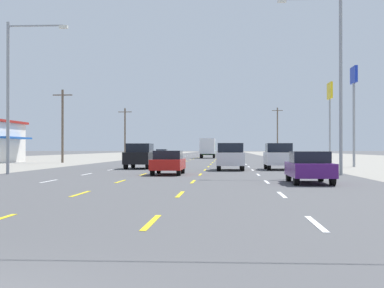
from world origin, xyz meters
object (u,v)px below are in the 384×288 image
object	(u,v)px
suv_far_right_midfar	(278,156)
streetlight_left_row_0	(14,86)
pole_sign_right_row_1	(354,92)
sedan_center_turn_near	(168,162)
sedan_far_left_farther	(162,154)
suv_inner_right_mid	(230,156)
suv_inner_left_far	(140,156)
box_truck_center_turn_farthest	(208,147)
sedan_far_right_nearest	(309,167)
streetlight_right_row_0	(335,72)
pole_sign_right_row_2	(330,100)

from	to	relation	value
suv_far_right_midfar	streetlight_left_row_0	world-z (taller)	streetlight_left_row_0
suv_far_right_midfar	pole_sign_right_row_1	distance (m)	11.27
sedan_center_turn_near	sedan_far_left_farther	xyz separation A→B (m)	(-7.00, 57.66, 0.00)
suv_inner_right_mid	streetlight_left_row_0	world-z (taller)	streetlight_left_row_0
suv_inner_left_far	sedan_center_turn_near	bearing A→B (deg)	-72.16
suv_inner_right_mid	pole_sign_right_row_1	xyz separation A→B (m)	(10.71, 8.14, 5.47)
suv_inner_right_mid	box_truck_center_turn_farthest	size ratio (longest dim) A/B	0.68
sedan_far_right_nearest	suv_inner_left_far	world-z (taller)	suv_inner_left_far
suv_inner_left_far	streetlight_right_row_0	xyz separation A→B (m)	(13.32, -10.40, 5.13)
suv_inner_left_far	suv_inner_right_mid	bearing A→B (deg)	-22.48
pole_sign_right_row_1	streetlight_left_row_0	xyz separation A→B (m)	(-24.09, -15.59, -1.05)
suv_far_right_midfar	pole_sign_right_row_1	xyz separation A→B (m)	(7.09, 6.84, 5.47)
sedan_far_right_nearest	suv_inner_right_mid	size ratio (longest dim) A/B	0.92
sedan_center_turn_near	suv_inner_left_far	world-z (taller)	suv_inner_left_far
box_truck_center_turn_farthest	pole_sign_right_row_2	world-z (taller)	pole_sign_right_row_2
suv_inner_left_far	sedan_far_right_nearest	bearing A→B (deg)	-60.21
sedan_center_turn_near	streetlight_left_row_0	xyz separation A→B (m)	(-9.57, -0.12, 4.69)
sedan_far_right_nearest	suv_far_right_midfar	bearing A→B (deg)	89.62
suv_far_right_midfar	sedan_far_left_farther	xyz separation A→B (m)	(-14.43, 49.03, -0.27)
sedan_far_left_farther	box_truck_center_turn_farthest	size ratio (longest dim) A/B	0.62
sedan_center_turn_near	box_truck_center_turn_farthest	size ratio (longest dim) A/B	0.62
streetlight_left_row_0	sedan_far_right_nearest	bearing A→B (deg)	-25.82
sedan_center_turn_near	suv_inner_left_far	size ratio (longest dim) A/B	0.92
suv_inner_right_mid	box_truck_center_turn_farthest	world-z (taller)	box_truck_center_turn_farthest
sedan_center_turn_near	pole_sign_right_row_2	distance (m)	38.39
sedan_far_left_farther	pole_sign_right_row_2	size ratio (longest dim) A/B	0.48
streetlight_right_row_0	sedan_center_turn_near	bearing A→B (deg)	179.29
suv_inner_left_far	streetlight_left_row_0	size ratio (longest dim) A/B	0.52
pole_sign_right_row_2	streetlight_right_row_0	distance (m)	34.97
suv_inner_left_far	pole_sign_right_row_1	size ratio (longest dim) A/B	0.57
sedan_far_left_farther	streetlight_left_row_0	xyz separation A→B (m)	(-2.57, -57.78, 4.69)
pole_sign_right_row_2	streetlight_right_row_0	bearing A→B (deg)	-99.56
sedan_far_left_farther	pole_sign_right_row_2	world-z (taller)	pole_sign_right_row_2
sedan_far_right_nearest	streetlight_left_row_0	size ratio (longest dim) A/B	0.48
suv_far_right_midfar	pole_sign_right_row_2	world-z (taller)	pole_sign_right_row_2
suv_inner_right_mid	pole_sign_right_row_1	world-z (taller)	pole_sign_right_row_1
sedan_center_turn_near	streetlight_right_row_0	world-z (taller)	streetlight_right_row_0
box_truck_center_turn_farthest	pole_sign_right_row_2	size ratio (longest dim) A/B	0.76
box_truck_center_turn_farthest	pole_sign_right_row_1	size ratio (longest dim) A/B	0.83
sedan_center_turn_near	suv_far_right_midfar	bearing A→B (deg)	49.22
sedan_far_right_nearest	sedan_center_turn_near	bearing A→B (deg)	131.44
pole_sign_right_row_1	sedan_center_turn_near	bearing A→B (deg)	-133.21
sedan_far_right_nearest	suv_far_right_midfar	world-z (taller)	suv_far_right_midfar
sedan_far_right_nearest	pole_sign_right_row_1	size ratio (longest dim) A/B	0.52
sedan_center_turn_near	pole_sign_right_row_1	distance (m)	21.98
pole_sign_right_row_1	pole_sign_right_row_2	distance (m)	18.94
box_truck_center_turn_farthest	pole_sign_right_row_1	xyz separation A→B (m)	(14.13, -43.86, 4.66)
suv_inner_left_far	pole_sign_right_row_2	xyz separation A→B (m)	(19.12, 24.07, 6.39)
suv_inner_right_mid	pole_sign_right_row_1	bearing A→B (deg)	37.25
pole_sign_right_row_2	streetlight_left_row_0	distance (m)	42.85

